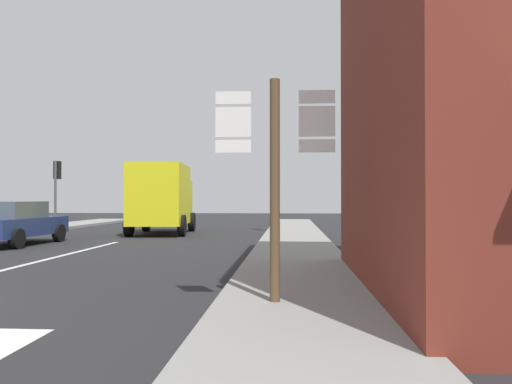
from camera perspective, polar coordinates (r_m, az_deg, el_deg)
name	(u,v)px	position (r m, az deg, el deg)	size (l,w,h in m)	color
ground_plane	(95,248)	(16.91, -17.77, -6.03)	(80.00, 80.00, 0.00)	#232326
sidewalk_right	(296,254)	(13.74, 4.57, -6.99)	(2.43, 44.00, 0.14)	gray
lane_centre_stripe	(31,263)	(13.29, -24.19, -7.40)	(0.16, 12.00, 0.01)	silver
sedan_far	(14,223)	(18.81, -25.76, -3.14)	(2.05, 4.24, 1.47)	navy
delivery_truck	(162,197)	(22.73, -10.61, -0.55)	(2.79, 5.15, 3.05)	yellow
route_sign_post	(275,173)	(6.94, 2.15, 2.21)	(1.66, 0.14, 3.20)	brown
traffic_light_far_left	(57,179)	(27.06, -21.65, 1.38)	(0.30, 0.49, 3.46)	#47474C
traffic_light_far_right	(274,177)	(23.97, 2.07, 1.70)	(0.30, 0.49, 3.52)	#47474C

